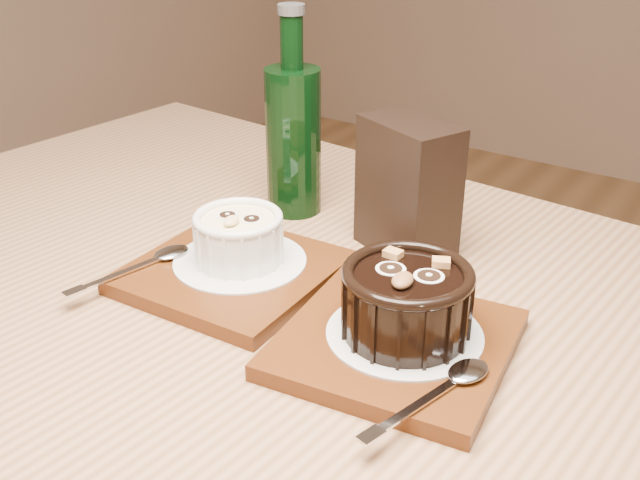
# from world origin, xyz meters

# --- Properties ---
(table) EXTENTS (1.26, 0.89, 0.75)m
(table) POSITION_xyz_m (-0.16, 0.00, 0.66)
(table) COLOR brown
(table) RESTS_ON ground
(tray_left) EXTENTS (0.19, 0.19, 0.01)m
(tray_left) POSITION_xyz_m (-0.25, 0.04, 0.76)
(tray_left) COLOR #56290E
(tray_left) RESTS_ON table
(doily_left) EXTENTS (0.13, 0.13, 0.00)m
(doily_left) POSITION_xyz_m (-0.25, 0.05, 0.77)
(doily_left) COLOR silver
(doily_left) RESTS_ON tray_left
(ramekin_white) EXTENTS (0.09, 0.09, 0.05)m
(ramekin_white) POSITION_xyz_m (-0.25, 0.05, 0.79)
(ramekin_white) COLOR white
(ramekin_white) RESTS_ON doily_left
(spoon_left) EXTENTS (0.05, 0.14, 0.01)m
(spoon_left) POSITION_xyz_m (-0.32, -0.02, 0.77)
(spoon_left) COLOR silver
(spoon_left) RESTS_ON tray_left
(tray_right) EXTENTS (0.20, 0.20, 0.01)m
(tray_right) POSITION_xyz_m (-0.06, 0.02, 0.76)
(tray_right) COLOR #56290E
(tray_right) RESTS_ON table
(doily_right) EXTENTS (0.13, 0.13, 0.00)m
(doily_right) POSITION_xyz_m (-0.06, 0.03, 0.77)
(doily_right) COLOR silver
(doily_right) RESTS_ON tray_right
(ramekin_dark) EXTENTS (0.11, 0.11, 0.06)m
(ramekin_dark) POSITION_xyz_m (-0.06, 0.03, 0.80)
(ramekin_dark) COLOR black
(ramekin_dark) RESTS_ON doily_right
(spoon_right) EXTENTS (0.06, 0.14, 0.01)m
(spoon_right) POSITION_xyz_m (-0.00, -0.03, 0.77)
(spoon_right) COLOR silver
(spoon_right) RESTS_ON tray_right
(condiment_stand) EXTENTS (0.12, 0.09, 0.14)m
(condiment_stand) POSITION_xyz_m (-0.15, 0.19, 0.82)
(condiment_stand) COLOR black
(condiment_stand) RESTS_ON table
(green_bottle) EXTENTS (0.06, 0.06, 0.23)m
(green_bottle) POSITION_xyz_m (-0.30, 0.21, 0.84)
(green_bottle) COLOR black
(green_bottle) RESTS_ON table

